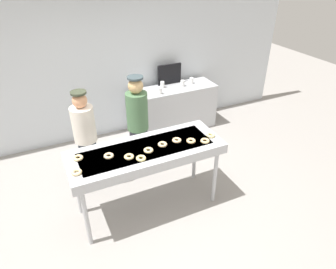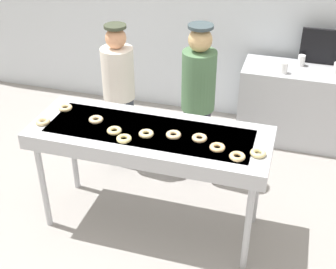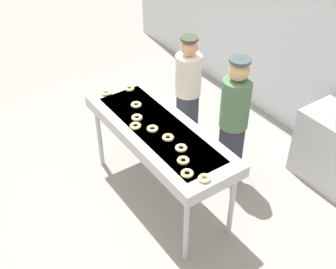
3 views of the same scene
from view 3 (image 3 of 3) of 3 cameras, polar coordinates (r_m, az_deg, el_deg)
The scene contains 16 objects.
ground_plane at distance 5.33m, azimuth -1.05°, elevation -7.80°, with size 16.00×16.00×0.00m, color #9E9993.
back_wall at distance 5.87m, azimuth 18.53°, elevation 12.29°, with size 8.00×0.12×2.94m, color silver.
fryer_conveyor at distance 4.72m, azimuth -1.18°, elevation 0.13°, with size 2.01×0.74×1.01m.
plain_donut_0 at distance 4.10m, azimuth 2.48°, elevation -5.02°, with size 0.12×0.12×0.04m, color #E8C283.
plain_donut_1 at distance 4.51m, azimuth -0.00°, elevation -0.39°, with size 0.12×0.12×0.04m, color beige.
plain_donut_2 at distance 4.63m, azimuth -2.00°, elevation 0.74°, with size 0.12×0.12×0.04m, color beige.
plain_donut_3 at distance 4.80m, azimuth -4.03°, elevation 2.19°, with size 0.12×0.12×0.04m, color #E7CC88.
plain_donut_4 at distance 5.31m, azimuth -5.01°, elevation 5.95°, with size 0.12×0.12×0.04m, color #F4D393.
plain_donut_5 at distance 4.23m, azimuth 1.98°, elevation -3.35°, with size 0.12×0.12×0.04m, color #F6C784.
plain_donut_6 at distance 4.68m, azimuth -4.22°, elevation 1.12°, with size 0.12×0.12×0.04m, color #EDD584.
plain_donut_7 at distance 4.38m, azimuth 1.70°, elevation -1.75°, with size 0.12×0.12×0.04m, color beige.
plain_donut_8 at distance 4.06m, azimuth 4.72°, elevation -5.65°, with size 0.12×0.12×0.04m, color #E9D48C.
plain_donut_9 at distance 5.26m, azimuth -7.97°, elevation 5.35°, with size 0.12×0.12×0.04m, color beige.
plain_donut_10 at distance 5.01m, azimuth -4.12°, elevation 3.85°, with size 0.12×0.12×0.04m, color beige.
worker_baker at distance 5.04m, azimuth 8.51°, elevation 2.42°, with size 0.33×0.33×1.64m.
worker_assistant at distance 5.56m, azimuth 2.58°, elevation 5.91°, with size 0.33×0.33×1.57m.
Camera 3 is at (3.14, -2.05, 3.79)m, focal length 47.31 mm.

